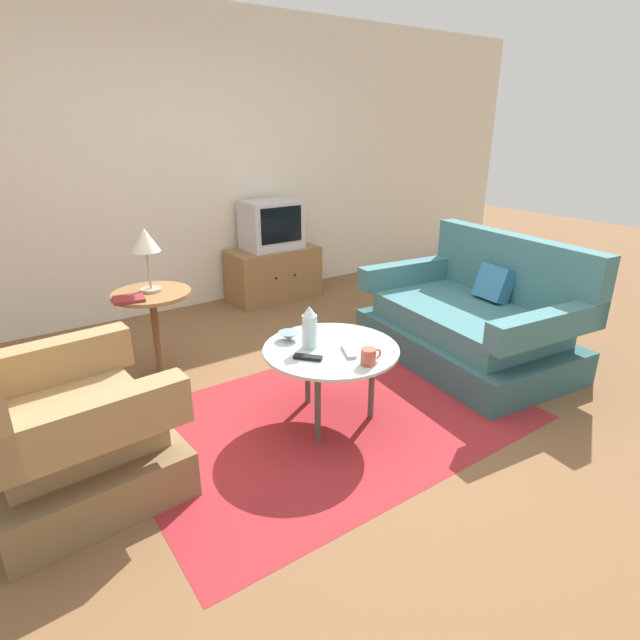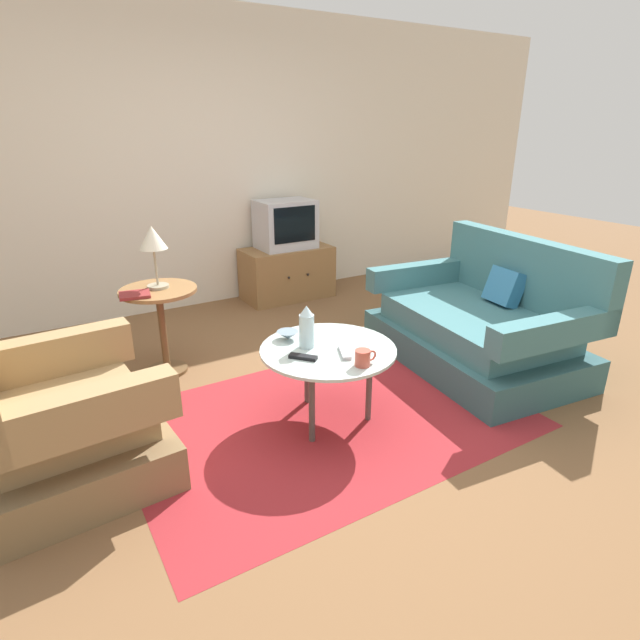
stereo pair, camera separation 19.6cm
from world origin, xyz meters
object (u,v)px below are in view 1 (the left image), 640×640
tv_stand (274,274)px  television (271,225)px  table_lamp (146,244)px  mug (369,356)px  bowl (289,336)px  tv_remote_silver (349,352)px  coffee_table (331,354)px  book (129,299)px  vase (309,328)px  tv_remote_dark (308,357)px  side_table (154,316)px  couch (472,321)px  armchair (64,435)px

tv_stand → television: 0.50m
table_lamp → mug: bearing=-64.8°
bowl → tv_remote_silver: bearing=-63.8°
coffee_table → book: (-0.84, 1.07, 0.21)m
tv_stand → vase: bearing=-114.8°
tv_stand → book: book is taller
tv_remote_dark → book: bearing=168.9°
side_table → tv_stand: bearing=34.4°
side_table → tv_stand: (1.55, 1.07, -0.20)m
coffee_table → tv_remote_dark: (-0.20, -0.05, 0.05)m
side_table → television: television is taller
coffee_table → tv_stand: tv_stand is taller
coffee_table → book: book is taller
tv_stand → coffee_table: bearing=-111.8°
vase → tv_remote_dark: bearing=-127.3°
couch → table_lamp: (-2.07, 1.06, 0.67)m
couch → tv_stand: size_ratio=1.82×
couch → book: (-2.25, 0.95, 0.35)m
television → armchair: bearing=-138.9°
armchair → book: 1.09m
bowl → tv_remote_silver: size_ratio=0.74×
table_lamp → armchair: bearing=-128.5°
side_table → table_lamp: (0.01, 0.02, 0.50)m
vase → tv_remote_silver: size_ratio=1.42×
television → tv_remote_dark: size_ratio=3.68×
coffee_table → television: 2.43m
television → book: bearing=-146.0°
side_table → book: bearing=-152.7°
armchair → book: armchair is taller
mug → vase: bearing=110.6°
tv_stand → tv_remote_dark: tv_stand is taller
coffee_table → bowl: bowl is taller
side_table → bowl: side_table is taller
vase → tv_remote_dark: (-0.10, -0.13, -0.11)m
couch → book: bearing=73.4°
tv_remote_silver → side_table: bearing=53.1°
vase → bowl: bearing=103.7°
coffee_table → bowl: bearing=120.0°
mug → table_lamp: bearing=115.2°
vase → side_table: bearing=117.6°
side_table → tv_remote_dark: 1.30m
tv_stand → couch: bearing=-76.0°
book → vase: bearing=-43.9°
coffee_table → side_table: 1.34m
table_lamp → bowl: bearing=-61.3°
table_lamp → bowl: table_lamp is taller
side_table → tv_remote_silver: size_ratio=3.52×
side_table → mug: bearing=-64.1°
mug → television: bearing=71.3°
coffee_table → tv_remote_silver: (0.04, -0.12, 0.05)m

